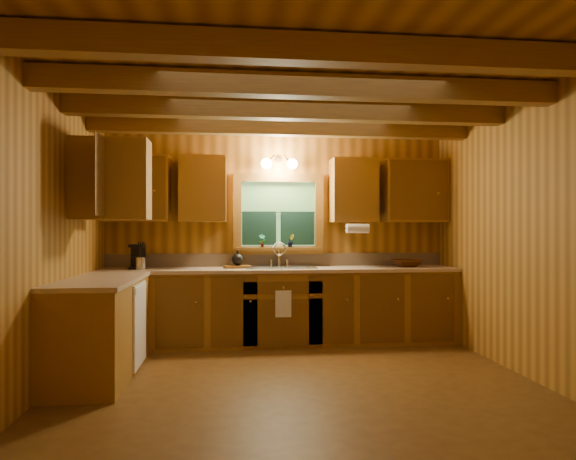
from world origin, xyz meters
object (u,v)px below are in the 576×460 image
(sink, at_px, (280,272))
(cutting_board, at_px, (238,267))
(coffee_maker, at_px, (138,257))
(wicker_basket, at_px, (407,263))

(sink, height_order, cutting_board, sink)
(coffee_maker, distance_m, wicker_basket, 3.22)
(coffee_maker, xyz_separation_m, cutting_board, (1.15, 0.03, -0.13))
(coffee_maker, relative_size, cutting_board, 0.92)
(sink, xyz_separation_m, wicker_basket, (1.56, 0.01, 0.09))
(coffee_maker, height_order, wicker_basket, coffee_maker)
(cutting_board, bearing_deg, wicker_basket, -11.97)
(sink, bearing_deg, cutting_board, 175.02)
(coffee_maker, relative_size, wicker_basket, 0.81)
(sink, relative_size, wicker_basket, 2.31)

